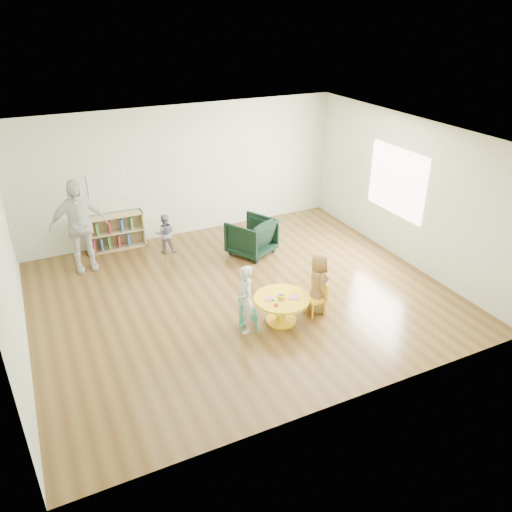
# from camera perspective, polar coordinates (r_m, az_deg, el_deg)

# --- Properties ---
(room) EXTENTS (7.10, 7.00, 2.80)m
(room) POSITION_cam_1_polar(r_m,az_deg,el_deg) (8.05, -1.84, 7.16)
(room) COLOR brown
(room) RESTS_ON ground
(activity_table) EXTENTS (0.89, 0.89, 0.49)m
(activity_table) POSITION_cam_1_polar(r_m,az_deg,el_deg) (8.01, 2.95, -5.62)
(activity_table) COLOR yellow
(activity_table) RESTS_ON ground
(kid_chair_left) EXTENTS (0.33, 0.33, 0.50)m
(kid_chair_left) POSITION_cam_1_polar(r_m,az_deg,el_deg) (7.87, -1.20, -6.58)
(kid_chair_left) COLOR #1A9276
(kid_chair_left) RESTS_ON ground
(kid_chair_right) EXTENTS (0.30, 0.30, 0.56)m
(kid_chair_right) POSITION_cam_1_polar(r_m,az_deg,el_deg) (8.28, 7.04, -4.69)
(kid_chair_right) COLOR yellow
(kid_chair_right) RESTS_ON ground
(bookshelf) EXTENTS (1.20, 0.30, 0.75)m
(bookshelf) POSITION_cam_1_polar(r_m,az_deg,el_deg) (10.77, -15.93, 2.65)
(bookshelf) COLOR tan
(bookshelf) RESTS_ON ground
(alphabet_poster) EXTENTS (0.74, 0.01, 0.54)m
(alphabet_poster) POSITION_cam_1_polar(r_m,az_deg,el_deg) (10.54, -16.67, 7.79)
(alphabet_poster) COLOR white
(alphabet_poster) RESTS_ON ground
(armchair) EXTENTS (1.10, 1.11, 0.75)m
(armchair) POSITION_cam_1_polar(r_m,az_deg,el_deg) (10.13, -0.53, 2.22)
(armchair) COLOR black
(armchair) RESTS_ON ground
(child_left) EXTENTS (0.32, 0.44, 1.12)m
(child_left) POSITION_cam_1_polar(r_m,az_deg,el_deg) (7.67, -1.27, -5.00)
(child_left) COLOR silver
(child_left) RESTS_ON ground
(child_right) EXTENTS (0.46, 0.59, 1.06)m
(child_right) POSITION_cam_1_polar(r_m,az_deg,el_deg) (8.23, 7.11, -3.07)
(child_right) COLOR gold
(child_right) RESTS_ON ground
(toddler) EXTENTS (0.49, 0.43, 0.84)m
(toddler) POSITION_cam_1_polar(r_m,az_deg,el_deg) (10.33, -10.36, 2.55)
(toddler) COLOR #19223F
(toddler) RESTS_ON ground
(adult_caretaker) EXTENTS (1.08, 0.49, 1.81)m
(adult_caretaker) POSITION_cam_1_polar(r_m,az_deg,el_deg) (9.88, -19.59, 3.28)
(adult_caretaker) COLOR silver
(adult_caretaker) RESTS_ON ground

